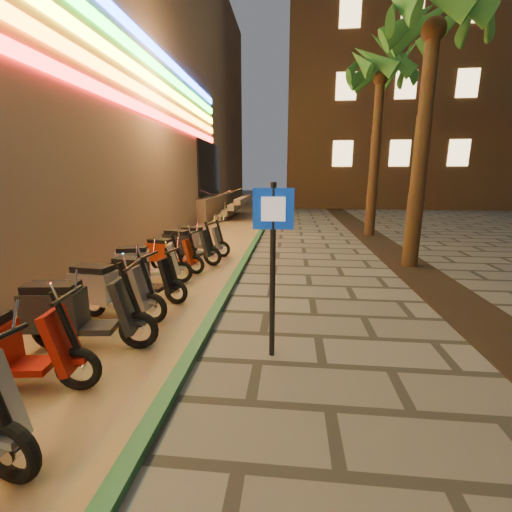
# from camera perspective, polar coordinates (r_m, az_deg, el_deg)

# --- Properties ---
(ground) EXTENTS (120.00, 120.00, 0.00)m
(ground) POSITION_cam_1_polar(r_m,az_deg,el_deg) (3.34, -2.93, -31.79)
(ground) COLOR #474442
(ground) RESTS_ON ground
(parking_strip) EXTENTS (3.40, 60.00, 0.01)m
(parking_strip) POSITION_cam_1_polar(r_m,az_deg,el_deg) (12.91, -7.62, 2.46)
(parking_strip) COLOR #8C7251
(parking_strip) RESTS_ON ground
(green_curb) EXTENTS (0.18, 60.00, 0.10)m
(green_curb) POSITION_cam_1_polar(r_m,az_deg,el_deg) (12.61, -0.09, 2.53)
(green_curb) COLOR #215A35
(green_curb) RESTS_ON ground
(planting_strip) EXTENTS (1.20, 40.00, 0.02)m
(planting_strip) POSITION_cam_1_polar(r_m,az_deg,el_deg) (8.34, 28.34, -4.87)
(planting_strip) COLOR black
(planting_strip) RESTS_ON ground
(apartment_block) EXTENTS (18.00, 16.06, 25.00)m
(apartment_block) POSITION_cam_1_polar(r_m,az_deg,el_deg) (36.82, 21.84, 28.20)
(apartment_block) COLOR brown
(apartment_block) RESTS_ON ground
(palm_c) EXTENTS (2.97, 3.02, 6.91)m
(palm_c) POSITION_cam_1_polar(r_m,az_deg,el_deg) (10.43, 27.52, 30.59)
(palm_c) COLOR #472D19
(palm_c) RESTS_ON ground
(palm_d) EXTENTS (2.97, 3.02, 7.16)m
(palm_d) POSITION_cam_1_polar(r_m,az_deg,el_deg) (15.12, 20.07, 26.06)
(palm_d) COLOR #472D19
(palm_d) RESTS_ON ground
(pedestrian_sign) EXTENTS (0.50, 0.10, 2.29)m
(pedestrian_sign) POSITION_cam_1_polar(r_m,az_deg,el_deg) (4.30, 2.83, 1.40)
(pedestrian_sign) COLOR black
(pedestrian_sign) RESTS_ON ground
(scooter_5) EXTENTS (1.68, 0.65, 1.18)m
(scooter_5) POSITION_cam_1_polar(r_m,az_deg,el_deg) (4.77, -36.54, -12.33)
(scooter_5) COLOR black
(scooter_5) RESTS_ON ground
(scooter_6) EXTENTS (1.79, 0.69, 1.25)m
(scooter_6) POSITION_cam_1_polar(r_m,az_deg,el_deg) (5.34, -27.92, -8.33)
(scooter_6) COLOR black
(scooter_6) RESTS_ON ground
(scooter_7) EXTENTS (1.70, 0.67, 1.19)m
(scooter_7) POSITION_cam_1_polar(r_m,az_deg,el_deg) (6.24, -23.45, -5.16)
(scooter_7) COLOR black
(scooter_7) RESTS_ON ground
(scooter_8) EXTENTS (1.55, 0.66, 1.09)m
(scooter_8) POSITION_cam_1_polar(r_m,az_deg,el_deg) (6.95, -18.61, -3.34)
(scooter_8) COLOR black
(scooter_8) RESTS_ON ground
(scooter_9) EXTENTS (1.61, 0.86, 1.14)m
(scooter_9) POSITION_cam_1_polar(r_m,az_deg,el_deg) (7.88, -18.00, -1.21)
(scooter_9) COLOR black
(scooter_9) RESTS_ON ground
(scooter_10) EXTENTS (1.54, 0.69, 1.08)m
(scooter_10) POSITION_cam_1_polar(r_m,az_deg,el_deg) (8.87, -14.30, 0.40)
(scooter_10) COLOR black
(scooter_10) RESTS_ON ground
(scooter_11) EXTENTS (1.70, 0.80, 1.20)m
(scooter_11) POSITION_cam_1_polar(r_m,az_deg,el_deg) (9.62, -11.64, 1.80)
(scooter_11) COLOR black
(scooter_11) RESTS_ON ground
(scooter_12) EXTENTS (1.60, 0.73, 1.12)m
(scooter_12) POSITION_cam_1_polar(r_m,az_deg,el_deg) (10.54, -9.43, 2.68)
(scooter_12) COLOR black
(scooter_12) RESTS_ON ground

